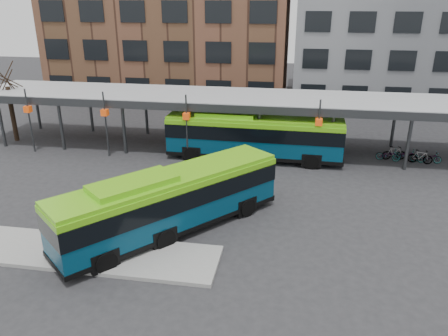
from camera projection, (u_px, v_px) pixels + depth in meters
ground at (199, 231)px, 22.05m from camera, size 120.00×120.00×0.00m
boarding_island at (69, 251)px, 20.12m from camera, size 14.00×3.00×0.18m
canopy at (235, 99)px, 32.42m from camera, size 40.00×6.53×4.80m
tree at (12, 111)px, 34.94m from camera, size 1.64×1.64×5.60m
building_grey at (415, 7)px, 45.23m from camera, size 24.00×14.00×20.00m
bus_front at (170, 200)px, 21.42m from camera, size 9.74×10.70×3.30m
bus_rear at (253, 135)px, 31.15m from camera, size 12.46×2.98×3.42m
pedestrian at (87, 252)px, 18.44m from camera, size 0.66×0.67×1.56m
bike_rack at (407, 155)px, 31.10m from camera, size 4.49×1.28×1.02m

